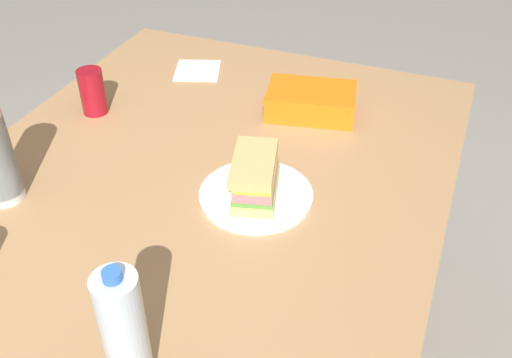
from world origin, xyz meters
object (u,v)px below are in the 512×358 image
object	(u,v)px
paper_plate	(256,195)
water_bottle_tall	(124,330)
dining_table	(187,225)
soda_can_red	(92,92)
chip_bag	(311,101)
sandwich	(255,177)

from	to	relation	value
paper_plate	water_bottle_tall	world-z (taller)	water_bottle_tall
dining_table	water_bottle_tall	world-z (taller)	water_bottle_tall
soda_can_red	water_bottle_tall	world-z (taller)	water_bottle_tall
dining_table	chip_bag	world-z (taller)	chip_bag
sandwich	soda_can_red	xyz separation A→B (m)	(0.18, 0.53, 0.01)
dining_table	chip_bag	bearing A→B (deg)	-18.90
sandwich	water_bottle_tall	bearing A→B (deg)	178.34
paper_plate	sandwich	xyz separation A→B (m)	(0.00, 0.00, 0.05)
dining_table	sandwich	distance (m)	0.21
paper_plate	chip_bag	bearing A→B (deg)	-0.58
dining_table	soda_can_red	distance (m)	0.47
paper_plate	sandwich	world-z (taller)	sandwich
paper_plate	soda_can_red	distance (m)	0.56
sandwich	soda_can_red	distance (m)	0.56
soda_can_red	water_bottle_tall	size ratio (longest dim) A/B	0.52
paper_plate	chip_bag	size ratio (longest dim) A/B	1.09
paper_plate	chip_bag	world-z (taller)	chip_bag
sandwich	water_bottle_tall	size ratio (longest dim) A/B	0.84
dining_table	sandwich	world-z (taller)	sandwich
paper_plate	soda_can_red	xyz separation A→B (m)	(0.18, 0.53, 0.05)
chip_bag	water_bottle_tall	xyz separation A→B (m)	(-0.87, 0.02, 0.08)
dining_table	soda_can_red	size ratio (longest dim) A/B	12.65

